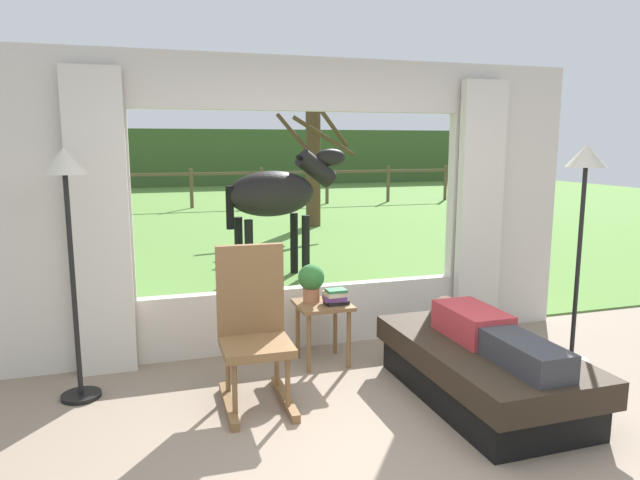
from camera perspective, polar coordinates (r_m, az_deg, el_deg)
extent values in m
plane|color=gray|center=(3.47, 9.65, -22.39)|extent=(12.00, 12.00, 0.00)
cube|color=beige|center=(4.94, -24.80, 2.25)|extent=(1.15, 0.12, 2.55)
cube|color=beige|center=(5.96, 17.55, 3.81)|extent=(1.15, 0.12, 2.55)
cube|color=beige|center=(5.29, -1.50, -7.50)|extent=(2.90, 0.12, 0.55)
cube|color=beige|center=(5.08, -1.61, 15.18)|extent=(2.90, 0.12, 0.45)
cube|color=beige|center=(4.78, -20.96, 1.37)|extent=(0.44, 0.10, 2.40)
cube|color=beige|center=(5.67, 15.54, 2.86)|extent=(0.44, 0.10, 2.40)
cube|color=#568438|center=(15.93, -12.33, 2.82)|extent=(36.00, 21.68, 0.02)
cube|color=#3D592B|center=(25.65, -14.45, 7.90)|extent=(36.00, 2.00, 2.40)
cube|color=black|center=(4.42, 15.64, -13.52)|extent=(0.84, 1.57, 0.24)
cube|color=#2D2319|center=(4.35, 15.77, -10.97)|extent=(0.91, 1.71, 0.18)
cube|color=#B23338|center=(4.40, 14.81, -7.92)|extent=(0.34, 0.60, 0.22)
cube|color=#333338|center=(3.94, 19.50, -10.54)|extent=(0.29, 0.68, 0.18)
sphere|color=tan|center=(4.72, 12.29, -6.62)|extent=(0.20, 0.20, 0.20)
cube|color=brown|center=(4.08, -6.33, -10.41)|extent=(0.49, 0.49, 0.06)
cube|color=brown|center=(4.17, -6.92, -5.05)|extent=(0.48, 0.07, 0.68)
cube|color=brown|center=(4.21, -9.01, -15.86)|extent=(0.07, 0.68, 0.06)
cube|color=brown|center=(4.27, -3.48, -15.37)|extent=(0.07, 0.68, 0.06)
cylinder|color=brown|center=(3.96, -8.45, -14.26)|extent=(0.04, 0.04, 0.38)
cylinder|color=brown|center=(4.02, -3.21, -13.80)|extent=(0.04, 0.04, 0.38)
cylinder|color=brown|center=(4.29, -9.13, -12.35)|extent=(0.04, 0.04, 0.38)
cylinder|color=brown|center=(4.35, -4.31, -11.97)|extent=(0.04, 0.04, 0.38)
cube|color=brown|center=(4.80, 0.26, -6.42)|extent=(0.44, 0.44, 0.03)
cylinder|color=brown|center=(4.68, -1.12, -10.20)|extent=(0.04, 0.04, 0.49)
cylinder|color=brown|center=(4.78, 2.86, -9.78)|extent=(0.04, 0.04, 0.49)
cylinder|color=brown|center=(4.99, -2.22, -8.94)|extent=(0.04, 0.04, 0.49)
cylinder|color=brown|center=(5.09, 1.52, -8.57)|extent=(0.04, 0.04, 0.49)
cylinder|color=#9E6042|center=(4.82, -0.87, -5.46)|extent=(0.14, 0.14, 0.12)
sphere|color=#2D6B2D|center=(4.78, -0.87, -3.72)|extent=(0.22, 0.22, 0.22)
cube|color=black|center=(4.76, 1.63, -6.18)|extent=(0.20, 0.15, 0.03)
cube|color=#59336B|center=(4.75, 1.46, -5.79)|extent=(0.20, 0.16, 0.04)
cube|color=beige|center=(4.75, 1.53, -5.34)|extent=(0.19, 0.16, 0.03)
cube|color=#337247|center=(4.73, 1.62, -5.03)|extent=(0.16, 0.13, 0.02)
cylinder|color=black|center=(4.67, -22.56, -14.04)|extent=(0.28, 0.28, 0.03)
cylinder|color=black|center=(4.43, -23.22, -4.53)|extent=(0.04, 0.04, 1.62)
cone|color=beige|center=(4.31, -24.02, 7.18)|extent=(0.32, 0.32, 0.18)
cylinder|color=black|center=(5.41, 23.59, -10.87)|extent=(0.28, 0.28, 0.03)
cylinder|color=black|center=(5.19, 24.19, -2.49)|extent=(0.04, 0.04, 1.64)
cone|color=beige|center=(5.09, 24.89, 7.59)|extent=(0.32, 0.32, 0.18)
ellipsoid|color=black|center=(7.62, -4.79, 4.60)|extent=(1.34, 0.85, 0.60)
cylinder|color=black|center=(7.94, -0.42, 7.09)|extent=(0.65, 0.40, 0.53)
ellipsoid|color=black|center=(8.06, 1.05, 8.18)|extent=(0.51, 0.31, 0.24)
cube|color=black|center=(7.90, -0.92, 7.27)|extent=(0.43, 0.19, 0.32)
cylinder|color=black|center=(7.39, -8.92, 3.18)|extent=(0.12, 0.12, 0.55)
cylinder|color=black|center=(8.06, -2.58, -0.31)|extent=(0.11, 0.11, 0.85)
cylinder|color=black|center=(7.78, -1.42, -0.66)|extent=(0.11, 0.11, 0.85)
cylinder|color=black|center=(7.69, -8.04, -0.88)|extent=(0.11, 0.11, 0.85)
cylinder|color=black|center=(7.40, -7.03, -1.27)|extent=(0.11, 0.11, 0.85)
cylinder|color=#4C3823|center=(12.57, -0.68, 7.30)|extent=(0.32, 0.32, 2.61)
cylinder|color=#47331E|center=(12.13, -2.14, 9.90)|extent=(0.78, 0.95, 1.12)
cylinder|color=#47331E|center=(12.17, 0.82, 11.77)|extent=(1.04, 0.48, 1.10)
cylinder|color=#47331E|center=(12.06, 0.41, 10.23)|extent=(1.41, 0.28, 0.83)
cylinder|color=brown|center=(16.72, -26.44, 4.28)|extent=(0.10, 0.10, 1.10)
cylinder|color=brown|center=(16.52, -19.56, 4.68)|extent=(0.10, 0.10, 1.10)
cylinder|color=brown|center=(16.57, -12.62, 5.01)|extent=(0.10, 0.10, 1.10)
cylinder|color=brown|center=(16.85, -5.80, 5.27)|extent=(0.10, 0.10, 1.10)
cylinder|color=brown|center=(17.36, 0.70, 5.44)|extent=(0.10, 0.10, 1.10)
cylinder|color=brown|center=(18.08, 6.77, 5.54)|extent=(0.10, 0.10, 1.10)
cylinder|color=brown|center=(18.99, 12.31, 5.58)|extent=(0.10, 0.10, 1.10)
cube|color=brown|center=(16.54, -12.67, 6.39)|extent=(16.00, 0.06, 0.08)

